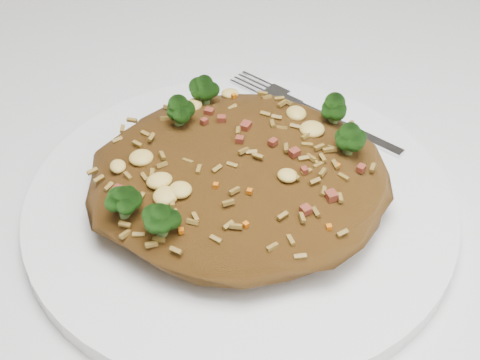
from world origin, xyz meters
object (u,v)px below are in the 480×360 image
(plate, at_px, (240,203))
(fried_rice, at_px, (240,168))
(dining_table, at_px, (350,305))
(fork, at_px, (321,116))

(plate, distance_m, fried_rice, 0.03)
(plate, bearing_deg, dining_table, -10.26)
(dining_table, distance_m, fried_rice, 0.16)
(fried_rice, relative_size, fork, 1.56)
(plate, relative_size, fried_rice, 1.46)
(dining_table, bearing_deg, fork, 100.44)
(dining_table, height_order, fried_rice, fried_rice)
(fried_rice, height_order, fork, fried_rice)
(plate, relative_size, fork, 2.27)
(fork, bearing_deg, fried_rice, -85.36)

